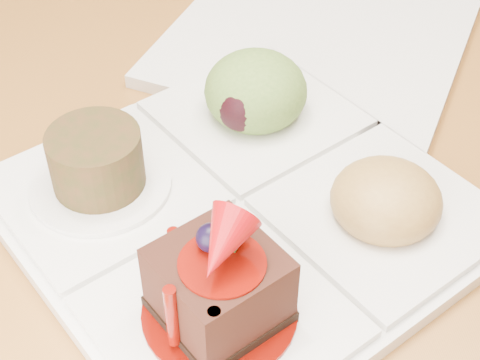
% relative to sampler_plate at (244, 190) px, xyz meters
% --- Properties ---
extents(ground, '(6.00, 6.00, 0.00)m').
position_rel_sampler_plate_xyz_m(ground, '(-0.06, 0.52, -0.77)').
color(ground, '#5B2C1A').
extents(sampler_plate, '(0.38, 0.38, 0.11)m').
position_rel_sampler_plate_xyz_m(sampler_plate, '(0.00, 0.00, 0.00)').
color(sampler_plate, silver).
rests_on(sampler_plate, dining_table).
extents(second_plate, '(0.27, 0.27, 0.01)m').
position_rel_sampler_plate_xyz_m(second_plate, '(-0.04, 0.22, -0.02)').
color(second_plate, silver).
rests_on(second_plate, dining_table).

